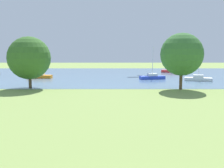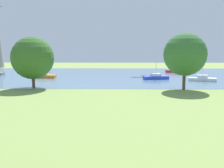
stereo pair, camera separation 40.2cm
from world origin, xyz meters
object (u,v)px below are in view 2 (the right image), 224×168
object	(u,v)px
tree_west_near	(33,58)
tree_mid_shore	(185,54)
sailboat_blue	(156,77)
sailboat_red	(176,71)
sailboat_white	(202,79)
sailboat_orange	(44,76)

from	to	relation	value
tree_west_near	tree_mid_shore	size ratio (longest dim) A/B	0.94
tree_mid_shore	sailboat_blue	bearing A→B (deg)	99.49
sailboat_red	tree_mid_shore	xyz separation A→B (m)	(-4.75, -26.87, 4.54)
sailboat_blue	tree_west_near	bearing A→B (deg)	-150.02
sailboat_white	sailboat_blue	xyz separation A→B (m)	(-7.91, 2.81, -0.00)
tree_mid_shore	sailboat_red	bearing A→B (deg)	79.97
sailboat_blue	tree_west_near	size ratio (longest dim) A/B	0.84
sailboat_orange	tree_west_near	bearing A→B (deg)	-80.35
sailboat_white	sailboat_orange	distance (m)	30.39
sailboat_orange	sailboat_red	distance (m)	31.60
tree_west_near	tree_mid_shore	xyz separation A→B (m)	(22.03, -1.20, 0.55)
tree_west_near	sailboat_orange	bearing A→B (deg)	99.65
sailboat_orange	sailboat_blue	distance (m)	22.21
sailboat_blue	tree_west_near	xyz separation A→B (m)	(-19.91, -11.49, 4.01)
sailboat_white	sailboat_orange	world-z (taller)	sailboat_white
tree_west_near	tree_mid_shore	world-z (taller)	tree_mid_shore
sailboat_orange	tree_west_near	xyz separation A→B (m)	(2.24, -13.15, 4.01)
sailboat_white	sailboat_orange	size ratio (longest dim) A/B	1.16
sailboat_white	sailboat_blue	size ratio (longest dim) A/B	1.04
sailboat_white	tree_mid_shore	distance (m)	12.32
sailboat_orange	sailboat_red	size ratio (longest dim) A/B	0.73
sailboat_white	tree_west_near	size ratio (longest dim) A/B	0.87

